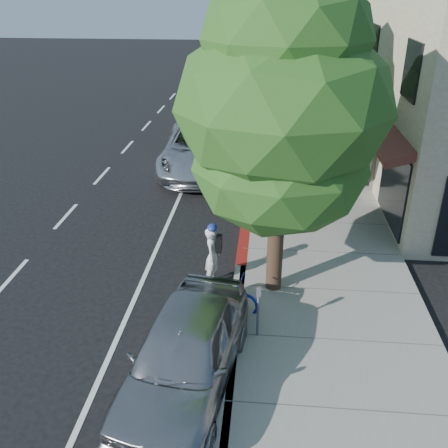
# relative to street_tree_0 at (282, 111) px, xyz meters

# --- Properties ---
(ground) EXTENTS (120.00, 120.00, 0.00)m
(ground) POSITION_rel_street_tree_0_xyz_m (-0.90, 2.00, -4.70)
(ground) COLOR black
(ground) RESTS_ON ground
(sidewalk) EXTENTS (4.60, 56.00, 0.15)m
(sidewalk) POSITION_rel_street_tree_0_xyz_m (1.40, 10.00, -4.63)
(sidewalk) COLOR gray
(sidewalk) RESTS_ON ground
(curb) EXTENTS (0.30, 56.00, 0.15)m
(curb) POSITION_rel_street_tree_0_xyz_m (-0.90, 10.00, -4.63)
(curb) COLOR #9E998E
(curb) RESTS_ON ground
(curb_red_segment) EXTENTS (0.32, 4.00, 0.15)m
(curb_red_segment) POSITION_rel_street_tree_0_xyz_m (-0.90, 3.00, -4.63)
(curb_red_segment) COLOR maroon
(curb_red_segment) RESTS_ON ground
(storefront_building) EXTENTS (10.00, 36.00, 7.00)m
(storefront_building) POSITION_rel_street_tree_0_xyz_m (8.70, 20.00, -1.20)
(storefront_building) COLOR beige
(storefront_building) RESTS_ON ground
(street_tree_0) EXTENTS (4.84, 4.84, 7.67)m
(street_tree_0) POSITION_rel_street_tree_0_xyz_m (0.00, 0.00, 0.00)
(street_tree_0) COLOR black
(street_tree_0) RESTS_ON ground
(street_tree_1) EXTENTS (5.22, 5.22, 7.86)m
(street_tree_1) POSITION_rel_street_tree_0_xyz_m (0.00, 6.00, 0.06)
(street_tree_1) COLOR black
(street_tree_1) RESTS_ON ground
(street_tree_2) EXTENTS (4.72, 4.72, 7.79)m
(street_tree_2) POSITION_rel_street_tree_0_xyz_m (-0.00, 12.00, 0.11)
(street_tree_2) COLOR black
(street_tree_2) RESTS_ON ground
(street_tree_3) EXTENTS (5.21, 5.21, 8.57)m
(street_tree_3) POSITION_rel_street_tree_0_xyz_m (0.00, 18.00, 0.59)
(street_tree_3) COLOR black
(street_tree_3) RESTS_ON ground
(street_tree_4) EXTENTS (4.45, 4.45, 6.81)m
(street_tree_4) POSITION_rel_street_tree_0_xyz_m (0.00, 24.00, -0.56)
(street_tree_4) COLOR black
(street_tree_4) RESTS_ON ground
(street_tree_5) EXTENTS (4.18, 4.18, 7.73)m
(street_tree_5) POSITION_rel_street_tree_0_xyz_m (0.00, 30.00, 0.19)
(street_tree_5) COLOR black
(street_tree_5) RESTS_ON ground
(cyclist) EXTENTS (0.45, 0.63, 1.61)m
(cyclist) POSITION_rel_street_tree_0_xyz_m (-1.60, 0.29, -3.90)
(cyclist) COLOR silver
(cyclist) RESTS_ON ground
(bicycle) EXTENTS (2.03, 1.03, 1.02)m
(bicycle) POSITION_rel_street_tree_0_xyz_m (-1.30, -1.00, -4.19)
(bicycle) COLOR navy
(bicycle) RESTS_ON ground
(silver_suv) EXTENTS (3.39, 6.82, 1.86)m
(silver_suv) POSITION_rel_street_tree_0_xyz_m (-3.10, 9.16, -3.77)
(silver_suv) COLOR silver
(silver_suv) RESTS_ON ground
(dark_sedan) EXTENTS (1.59, 4.17, 1.36)m
(dark_sedan) POSITION_rel_street_tree_0_xyz_m (-2.66, 11.00, -4.02)
(dark_sedan) COLOR black
(dark_sedan) RESTS_ON ground
(white_pickup) EXTENTS (3.23, 6.37, 1.77)m
(white_pickup) POSITION_rel_street_tree_0_xyz_m (-3.10, 19.63, -3.82)
(white_pickup) COLOR #BBBBBB
(white_pickup) RESTS_ON ground
(dark_suv_far) EXTENTS (2.24, 4.45, 1.45)m
(dark_suv_far) POSITION_rel_street_tree_0_xyz_m (-2.74, 27.17, -3.98)
(dark_suv_far) COLOR black
(dark_suv_far) RESTS_ON ground
(near_car_a) EXTENTS (2.53, 4.93, 1.61)m
(near_car_a) POSITION_rel_street_tree_0_xyz_m (-1.71, -3.50, -3.90)
(near_car_a) COLOR #9A9A9E
(near_car_a) RESTS_ON ground
(pedestrian) EXTENTS (0.93, 0.75, 1.84)m
(pedestrian) POSITION_rel_street_tree_0_xyz_m (1.75, 12.23, -3.63)
(pedestrian) COLOR black
(pedestrian) RESTS_ON sidewalk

